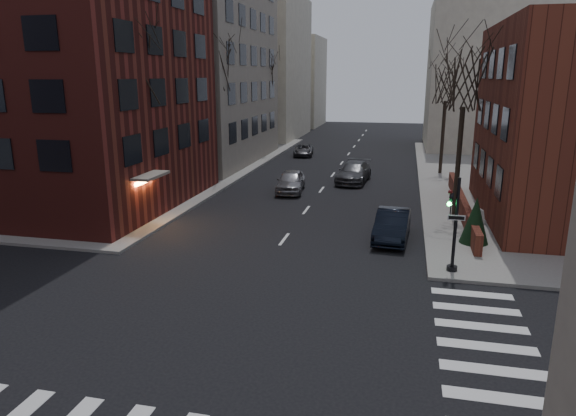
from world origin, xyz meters
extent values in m
plane|color=black|center=(0.00, 0.00, 0.00)|extent=(160.00, 160.00, 0.00)
cube|color=gray|center=(-29.00, 30.00, 0.07)|extent=(44.00, 44.00, 0.15)
cube|color=maroon|center=(-15.50, 16.50, 9.00)|extent=(15.00, 15.00, 18.00)
cube|color=gray|center=(-17.00, 34.00, 14.00)|extent=(18.00, 18.00, 28.00)
cube|color=maroon|center=(9.30, 19.00, 0.65)|extent=(0.35, 16.00, 1.00)
cube|color=beige|center=(-15.00, 55.00, 9.00)|extent=(14.00, 16.00, 18.00)
cube|color=beige|center=(15.00, 50.00, 8.00)|extent=(14.00, 14.00, 16.00)
cube|color=beige|center=(-13.00, 72.00, 7.00)|extent=(10.00, 12.00, 14.00)
cylinder|color=black|center=(8.00, 9.00, 2.15)|extent=(0.14, 0.14, 4.00)
cylinder|color=black|center=(8.00, 9.00, 0.25)|extent=(0.44, 0.44, 0.20)
imported|color=black|center=(7.75, 9.00, 3.00)|extent=(0.16, 0.20, 1.00)
sphere|color=#19FF4C|center=(7.68, 8.95, 3.05)|extent=(0.18, 0.18, 0.18)
cube|color=white|center=(8.00, 8.88, 2.50)|extent=(0.70, 0.03, 0.22)
cylinder|color=#2D231C|center=(-8.80, 14.00, 3.47)|extent=(0.28, 0.28, 6.65)
cylinder|color=#2D231C|center=(-8.80, 26.00, 3.65)|extent=(0.28, 0.28, 7.00)
cylinder|color=#2D231C|center=(-8.80, 40.00, 3.30)|extent=(0.28, 0.28, 6.30)
cylinder|color=#2D231C|center=(8.80, 18.00, 3.30)|extent=(0.28, 0.28, 6.30)
cylinder|color=#2D231C|center=(8.80, 32.00, 3.12)|extent=(0.28, 0.28, 5.95)
cylinder|color=black|center=(-8.20, 22.00, 3.15)|extent=(0.12, 0.12, 6.00)
sphere|color=#FFA54C|center=(-8.20, 22.00, 6.25)|extent=(0.36, 0.36, 0.36)
cylinder|color=black|center=(-8.20, 42.00, 3.15)|extent=(0.12, 0.12, 6.00)
sphere|color=#FFA54C|center=(-8.20, 42.00, 6.25)|extent=(0.36, 0.36, 0.36)
imported|color=black|center=(5.38, 13.22, 0.76)|extent=(1.88, 4.70, 1.52)
imported|color=gray|center=(-2.06, 22.82, 0.78)|extent=(2.29, 4.72, 1.55)
imported|color=#3C3D41|center=(2.00, 27.27, 0.78)|extent=(2.64, 5.53, 1.56)
imported|color=#404045|center=(-4.46, 39.71, 0.57)|extent=(2.42, 4.34, 1.15)
cube|color=white|center=(10.05, 16.80, 0.55)|extent=(0.48, 0.58, 0.81)
cone|color=black|center=(9.33, 13.10, 1.30)|extent=(1.67, 1.67, 2.29)
camera|label=1|loc=(5.75, -12.37, 8.18)|focal=32.00mm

